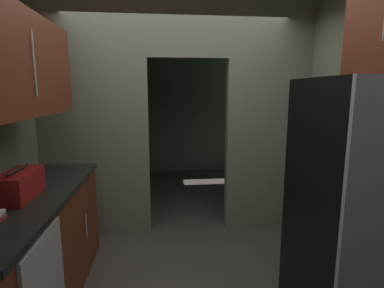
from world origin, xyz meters
The scene contains 6 objects.
kitchen_partition centered at (-0.03, 1.28, 1.52)m, with size 3.17×0.12×2.84m.
adjoining_room_shell centered at (0.00, 3.17, 1.42)m, with size 3.17×2.82×2.84m.
refrigerator centered at (1.15, -0.46, 0.88)m, with size 0.83×0.79×1.76m.
lower_cabinet_run centered at (-1.23, -0.06, 0.47)m, with size 0.70×1.92×0.93m.
upper_cabinet_counterside centered at (-1.23, -0.06, 1.86)m, with size 0.36×1.73×0.72m.
boombox centered at (-1.21, -0.10, 1.03)m, with size 0.20×0.43×0.22m.
Camera 1 is at (-0.22, -2.24, 1.67)m, focal length 28.15 mm.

